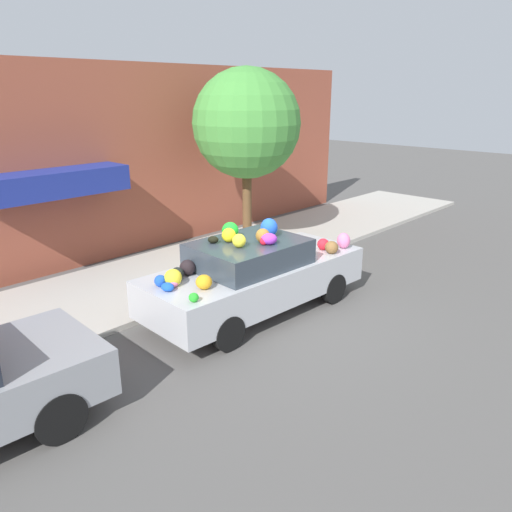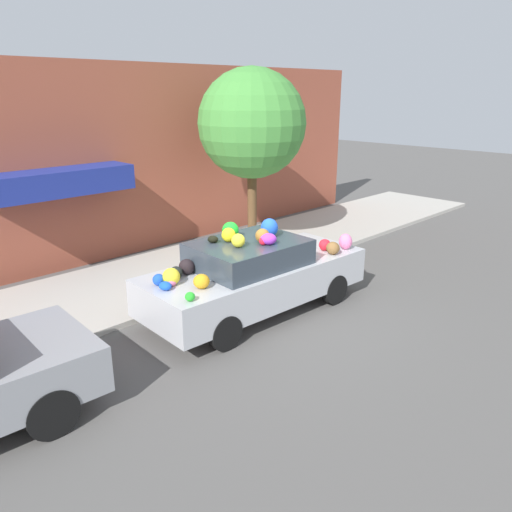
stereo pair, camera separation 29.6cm
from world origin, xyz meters
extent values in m
plane|color=#565451|center=(0.00, 0.00, 0.00)|extent=(60.00, 60.00, 0.00)
cube|color=#B2ADA3|center=(0.00, 2.70, 0.05)|extent=(24.00, 3.20, 0.11)
cube|color=#9E4C38|center=(0.00, 4.95, 2.37)|extent=(18.00, 0.30, 4.75)
cube|color=navy|center=(-1.69, 4.35, 2.18)|extent=(3.18, 0.90, 0.55)
cylinder|color=brown|center=(2.73, 2.88, 1.22)|extent=(0.24, 0.24, 2.22)
sphere|color=#47933D|center=(2.73, 2.88, 3.29)|extent=(2.73, 2.73, 2.73)
cylinder|color=red|center=(0.11, 1.55, 0.38)|extent=(0.20, 0.20, 0.55)
sphere|color=red|center=(0.11, 1.55, 0.72)|extent=(0.18, 0.18, 0.18)
cube|color=#B7BABF|center=(0.00, -0.04, 0.65)|extent=(4.58, 1.91, 0.68)
cube|color=#333D47|center=(-0.18, -0.03, 1.22)|extent=(2.09, 1.60, 0.46)
cylinder|color=black|center=(1.43, 0.69, 0.31)|extent=(0.62, 0.21, 0.61)
cylinder|color=black|center=(1.36, -0.89, 0.31)|extent=(0.62, 0.21, 0.61)
cylinder|color=black|center=(-1.36, 0.80, 0.31)|extent=(0.62, 0.21, 0.61)
cylinder|color=black|center=(-1.43, -0.77, 0.31)|extent=(0.62, 0.21, 0.61)
ellipsoid|color=green|center=(-1.98, -0.60, 1.06)|extent=(0.21, 0.21, 0.15)
ellipsoid|color=purple|center=(-0.06, -0.42, 1.55)|extent=(0.39, 0.39, 0.21)
sphere|color=yellow|center=(-0.45, 0.21, 1.58)|extent=(0.36, 0.36, 0.26)
sphere|color=green|center=(-0.28, 0.36, 1.60)|extent=(0.44, 0.44, 0.31)
sphere|color=pink|center=(-1.71, 0.27, 1.10)|extent=(0.25, 0.25, 0.24)
sphere|color=black|center=(-1.57, 0.33, 1.10)|extent=(0.26, 0.26, 0.23)
ellipsoid|color=pink|center=(-1.82, 0.11, 1.08)|extent=(0.20, 0.18, 0.18)
sphere|color=olive|center=(-0.06, -0.27, 1.58)|extent=(0.36, 0.36, 0.26)
sphere|color=yellow|center=(-1.79, 0.16, 1.13)|extent=(0.36, 0.36, 0.29)
sphere|color=red|center=(-0.15, -0.38, 1.52)|extent=(0.21, 0.21, 0.15)
ellipsoid|color=pink|center=(1.33, 0.08, 1.07)|extent=(0.19, 0.21, 0.17)
ellipsoid|color=black|center=(-0.70, 0.36, 1.51)|extent=(0.24, 0.25, 0.13)
ellipsoid|color=black|center=(1.01, -0.44, 1.09)|extent=(0.29, 0.27, 0.20)
ellipsoid|color=blue|center=(0.32, -0.08, 1.62)|extent=(0.45, 0.46, 0.35)
sphere|color=yellow|center=(-0.55, -0.16, 1.57)|extent=(0.34, 0.34, 0.24)
sphere|color=black|center=(-1.30, 0.39, 1.13)|extent=(0.39, 0.39, 0.28)
ellipsoid|color=pink|center=(1.91, -0.71, 1.15)|extent=(0.28, 0.30, 0.32)
ellipsoid|color=gold|center=(-1.52, -0.31, 1.11)|extent=(0.36, 0.36, 0.24)
ellipsoid|color=brown|center=(1.46, -0.73, 1.11)|extent=(0.33, 0.35, 0.25)
ellipsoid|color=pink|center=(0.92, -0.57, 1.09)|extent=(0.16, 0.28, 0.21)
ellipsoid|color=red|center=(1.54, -0.47, 1.10)|extent=(0.35, 0.35, 0.23)
sphere|color=blue|center=(-1.95, 0.29, 1.09)|extent=(0.22, 0.22, 0.20)
ellipsoid|color=blue|center=(-1.99, 0.04, 1.06)|extent=(0.23, 0.26, 0.14)
cylinder|color=black|center=(-4.30, 0.68, 0.33)|extent=(0.67, 0.21, 0.66)
cylinder|color=black|center=(-4.38, -0.92, 0.33)|extent=(0.67, 0.21, 0.66)
camera|label=1|loc=(-6.43, -6.16, 4.08)|focal=35.00mm
camera|label=2|loc=(-6.23, -6.37, 4.08)|focal=35.00mm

